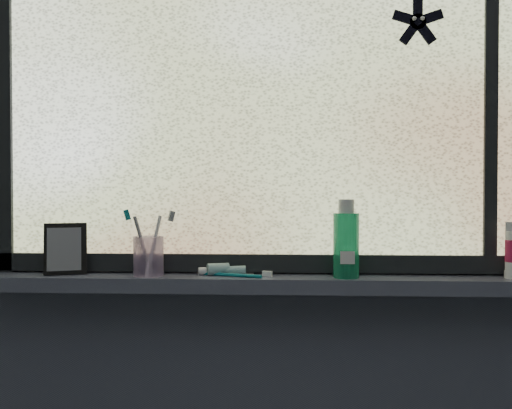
{
  "coord_description": "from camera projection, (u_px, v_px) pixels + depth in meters",
  "views": [
    {
      "loc": [
        0.04,
        -0.33,
        1.25
      ],
      "look_at": [
        -0.03,
        1.05,
        1.22
      ],
      "focal_mm": 40.0,
      "sensor_mm": 36.0,
      "label": 1
    }
  ],
  "objects": [
    {
      "name": "starfish_sticker",
      "position": [
        418.0,
        22.0,
        1.57
      ],
      "size": [
        0.15,
        0.02,
        0.15
      ],
      "primitive_type": null,
      "color": "black",
      "rests_on": "window_pane"
    },
    {
      "name": "windowsill",
      "position": [
        272.0,
        283.0,
        1.56
      ],
      "size": [
        1.62,
        0.14,
        0.04
      ],
      "primitive_type": "cube",
      "color": "#464A5E",
      "rests_on": "wall_back"
    },
    {
      "name": "mouthwash_bottle",
      "position": [
        346.0,
        239.0,
        1.53
      ],
      "size": [
        0.08,
        0.08,
        0.17
      ],
      "primitive_type": "cylinder",
      "rotation": [
        0.0,
        0.0,
        -0.15
      ],
      "color": "#20A76F",
      "rests_on": "windowsill"
    },
    {
      "name": "toothpaste_tube",
      "position": [
        225.0,
        269.0,
        1.58
      ],
      "size": [
        0.19,
        0.09,
        0.03
      ],
      "primitive_type": null,
      "rotation": [
        0.0,
        0.0,
        0.28
      ],
      "color": "silver",
      "rests_on": "windowsill"
    },
    {
      "name": "toothbrush_lying",
      "position": [
        232.0,
        274.0,
        1.55
      ],
      "size": [
        0.21,
        0.08,
        0.01
      ],
      "primitive_type": null,
      "rotation": [
        0.0,
        0.0,
        -0.31
      ],
      "color": "#0D737D",
      "rests_on": "windowsill"
    },
    {
      "name": "toothbrush_cup",
      "position": [
        149.0,
        256.0,
        1.57
      ],
      "size": [
        0.11,
        0.11,
        0.11
      ],
      "primitive_type": "cylinder",
      "rotation": [
        0.0,
        0.0,
        0.38
      ],
      "color": "#AE94C4",
      "rests_on": "windowsill"
    },
    {
      "name": "frame_left",
      "position": [
        4.0,
        95.0,
        1.64
      ],
      "size": [
        0.05,
        0.03,
        1.1
      ],
      "primitive_type": "cube",
      "color": "black",
      "rests_on": "wall_back"
    },
    {
      "name": "window_pane",
      "position": [
        273.0,
        93.0,
        1.61
      ],
      "size": [
        1.5,
        0.01,
        1.0
      ],
      "primitive_type": "cube",
      "color": "silver",
      "rests_on": "wall_back"
    },
    {
      "name": "frame_mullion",
      "position": [
        490.0,
        91.0,
        1.57
      ],
      "size": [
        0.03,
        0.03,
        1.0
      ],
      "primitive_type": "cube",
      "color": "black",
      "rests_on": "wall_back"
    },
    {
      "name": "wall_back",
      "position": [
        273.0,
        192.0,
        1.63
      ],
      "size": [
        3.0,
        0.01,
        2.5
      ],
      "primitive_type": "cube",
      "color": "#9EA3A8",
      "rests_on": "ground"
    },
    {
      "name": "vanity_mirror",
      "position": [
        66.0,
        249.0,
        1.59
      ],
      "size": [
        0.13,
        0.09,
        0.14
      ],
      "primitive_type": "cube",
      "rotation": [
        0.0,
        0.0,
        0.33
      ],
      "color": "black",
      "rests_on": "windowsill"
    },
    {
      "name": "frame_bottom",
      "position": [
        273.0,
        263.0,
        1.61
      ],
      "size": [
        1.6,
        0.03,
        0.05
      ],
      "primitive_type": "cube",
      "color": "black",
      "rests_on": "windowsill"
    }
  ]
}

